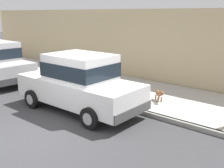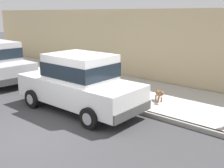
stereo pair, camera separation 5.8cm
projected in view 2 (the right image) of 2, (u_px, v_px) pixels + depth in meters
The scene contains 6 objects.
ground_plane at pixel (35, 135), 7.41m from camera, with size 80.00×80.00×0.00m, color #38383A.
curb at pixel (112, 104), 9.72m from camera, with size 0.16×64.00×0.14m, color gray.
sidewalk at pixel (142, 93), 11.03m from camera, with size 3.60×64.00×0.14m, color #B7B5AD.
car_white_sedan at pixel (79, 82), 9.07m from camera, with size 2.09×4.63×1.92m.
dog_brown at pixel (159, 94), 9.69m from camera, with size 0.53×0.61×0.49m.
building_facade at pixel (99, 41), 14.91m from camera, with size 0.50×20.00×3.40m, color tan.
Camera 2 is at (-3.76, -6.06, 3.22)m, focal length 43.69 mm.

